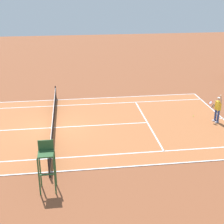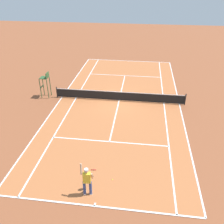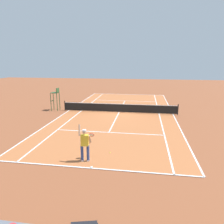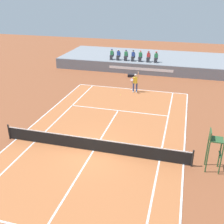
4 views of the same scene
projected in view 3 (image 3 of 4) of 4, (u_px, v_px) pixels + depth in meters
name	position (u px, v px, depth m)	size (l,w,h in m)	color
ground_plane	(119.00, 112.00, 22.11)	(80.00, 80.00, 0.00)	brown
court	(119.00, 112.00, 22.11)	(11.08, 23.88, 0.03)	#B76638
net	(119.00, 108.00, 21.99)	(11.98, 0.10, 1.07)	black
tennis_player	(85.00, 144.00, 11.24)	(0.75, 0.71, 2.08)	navy
tennis_ball	(110.00, 153.00, 12.44)	(0.07, 0.07, 0.07)	#D1E533
umpire_chair	(56.00, 96.00, 22.77)	(0.77, 0.77, 2.44)	#2D562D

